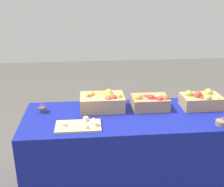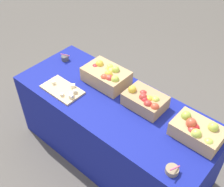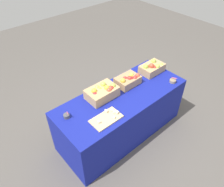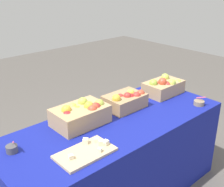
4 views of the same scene
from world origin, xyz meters
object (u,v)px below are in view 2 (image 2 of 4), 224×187
at_px(cutting_board_front, 63,90).
at_px(apple_crate_left, 197,131).
at_px(sample_bowl_near, 65,58).
at_px(apple_crate_right, 107,76).
at_px(apple_crate_middle, 145,100).
at_px(sample_bowl_mid, 172,170).

bearing_deg(cutting_board_front, apple_crate_left, 14.44).
bearing_deg(apple_crate_left, sample_bowl_near, 178.62).
xyz_separation_m(apple_crate_right, cutting_board_front, (-0.22, -0.34, -0.07)).
xyz_separation_m(apple_crate_middle, sample_bowl_near, (-1.02, 0.01, -0.05)).
height_order(apple_crate_left, sample_bowl_mid, apple_crate_left).
distance_m(cutting_board_front, sample_bowl_mid, 1.20).
bearing_deg(cutting_board_front, sample_bowl_mid, -3.57).
bearing_deg(apple_crate_middle, sample_bowl_near, 179.22).
height_order(apple_crate_right, sample_bowl_near, apple_crate_right).
height_order(apple_crate_left, apple_crate_right, apple_crate_right).
xyz_separation_m(apple_crate_right, sample_bowl_near, (-0.57, -0.01, -0.06)).
height_order(apple_crate_right, sample_bowl_mid, apple_crate_right).
height_order(apple_crate_middle, apple_crate_right, apple_crate_right).
distance_m(apple_crate_left, apple_crate_right, 0.95).
distance_m(apple_crate_left, sample_bowl_near, 1.52).
bearing_deg(apple_crate_right, sample_bowl_mid, -23.27).
relative_size(apple_crate_middle, sample_bowl_near, 3.36).
xyz_separation_m(apple_crate_middle, cutting_board_front, (-0.68, -0.32, -0.06)).
relative_size(apple_crate_left, apple_crate_right, 0.91).
relative_size(apple_crate_middle, cutting_board_front, 0.90).
bearing_deg(apple_crate_right, sample_bowl_near, -179.20).
xyz_separation_m(apple_crate_middle, sample_bowl_mid, (0.52, -0.40, -0.05)).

